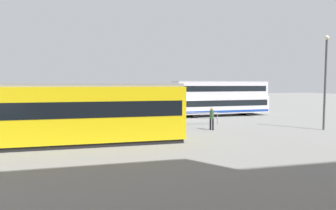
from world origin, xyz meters
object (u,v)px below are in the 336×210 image
object	(u,v)px
pedestrian_crossing	(212,117)
info_sign	(112,106)
tram_yellow	(74,113)
street_lamp	(325,75)
pedestrian_near_railing	(177,115)
double_decker_bus	(220,98)

from	to	relation	value
pedestrian_crossing	info_sign	xyz separation A→B (m)	(7.46, -2.74, 0.74)
tram_yellow	street_lamp	size ratio (longest dim) A/B	1.78
tram_yellow	pedestrian_near_railing	size ratio (longest dim) A/B	7.88
pedestrian_crossing	info_sign	world-z (taller)	info_sign
pedestrian_near_railing	street_lamp	world-z (taller)	street_lamp
tram_yellow	pedestrian_near_railing	xyz separation A→B (m)	(-7.82, -5.80, -0.92)
pedestrian_near_railing	tram_yellow	bearing A→B (deg)	36.57
info_sign	tram_yellow	bearing A→B (deg)	67.70
tram_yellow	info_sign	size ratio (longest dim) A/B	5.14
info_sign	street_lamp	xyz separation A→B (m)	(-16.01, 4.68, 2.46)
tram_yellow	pedestrian_near_railing	bearing A→B (deg)	-143.43
double_decker_bus	pedestrian_crossing	xyz separation A→B (m)	(4.88, 9.55, -0.97)
pedestrian_crossing	info_sign	bearing A→B (deg)	-20.16
tram_yellow	street_lamp	world-z (taller)	street_lamp
double_decker_bus	info_sign	size ratio (longest dim) A/B	4.50
double_decker_bus	info_sign	bearing A→B (deg)	28.89
tram_yellow	street_lamp	distance (m)	18.67
double_decker_bus	info_sign	world-z (taller)	double_decker_bus
pedestrian_crossing	street_lamp	distance (m)	9.32
double_decker_bus	pedestrian_near_railing	xyz separation A→B (m)	(6.99, 7.01, -1.06)
double_decker_bus	street_lamp	world-z (taller)	street_lamp
info_sign	pedestrian_near_railing	bearing A→B (deg)	177.81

